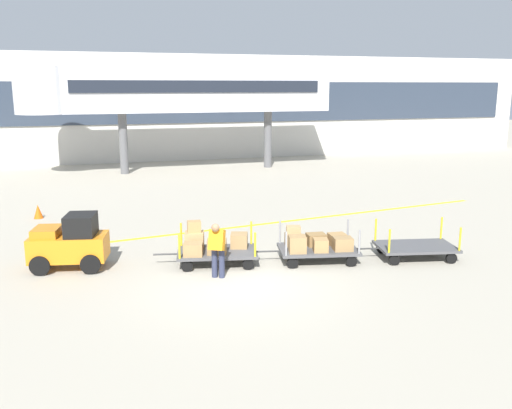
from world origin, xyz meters
name	(u,v)px	position (x,y,z in m)	size (l,w,h in m)	color
ground_plane	(239,284)	(0.00, 0.00, 0.00)	(120.00, 120.00, 0.00)	#A8A08E
apron_lead_line	(293,220)	(3.91, 6.05, 0.00)	(17.87, 0.20, 0.01)	yellow
terminal_building	(137,108)	(0.00, 25.98, 3.65)	(61.37, 2.51, 7.28)	beige
jet_bridge	(169,91)	(1.35, 19.99, 4.84)	(18.47, 3.00, 6.18)	silver
baggage_tug	(70,243)	(-4.24, 2.65, 0.75)	(2.28, 1.60, 1.58)	orange
baggage_cart_lead	(212,246)	(-0.29, 1.85, 0.54)	(3.09, 1.85, 1.24)	#4C4C4F
baggage_cart_middle	(316,244)	(2.71, 1.15, 0.52)	(3.09, 1.85, 1.10)	#4C4C4F
baggage_cart_tail	(415,247)	(5.69, 0.51, 0.35)	(3.09, 1.85, 1.10)	#4C4C4F
baggage_handler	(217,248)	(-0.45, 0.58, 0.87)	(0.55, 0.56, 1.56)	#2D334C
safety_cone_near	(38,211)	(-5.57, 9.44, 0.28)	(0.36, 0.36, 0.55)	#EA590F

